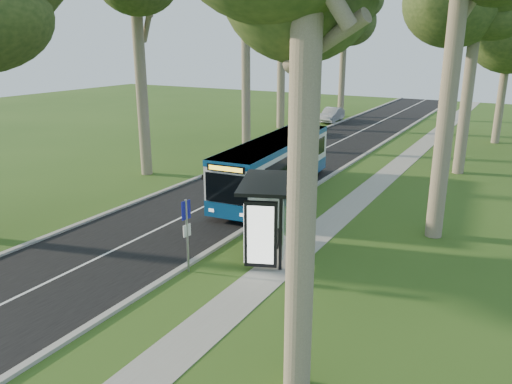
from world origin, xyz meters
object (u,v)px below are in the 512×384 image
bus_stop_sign (187,228)px  bus (275,166)px  litter_bin (305,197)px  car_white (297,128)px  car_silver (332,115)px  bus_shelter (263,207)px

bus_stop_sign → bus: bearing=110.5°
litter_bin → car_white: size_ratio=0.23×
litter_bin → car_silver: size_ratio=0.21×
bus_stop_sign → car_silver: 36.99m
car_silver → bus_shelter: bearing=-75.6°
bus_shelter → car_white: 26.44m
bus → car_white: size_ratio=2.81×
bus → car_white: bearing=106.3°
bus → litter_bin: 2.84m
bus_shelter → litter_bin: size_ratio=4.17×
car_white → car_silver: 9.17m
litter_bin → bus: bearing=153.9°
bus_stop_sign → car_white: 28.06m
car_silver → litter_bin: bearing=-74.0°
bus → car_silver: (-6.56, 25.76, -0.83)m
bus_shelter → bus: bearing=93.0°
litter_bin → car_white: car_white is taller
bus → bus_shelter: (3.58, -7.90, 0.57)m
bus → litter_bin: bus is taller
bus_stop_sign → litter_bin: bus_stop_sign is taller
car_silver → car_white: bearing=-90.7°
bus → bus_stop_sign: (1.74, -10.28, 0.16)m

